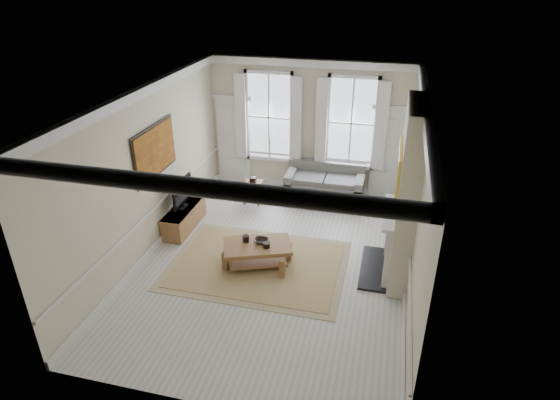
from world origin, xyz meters
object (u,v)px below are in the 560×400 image
(sofa, at_px, (325,185))
(coffee_table, at_px, (257,248))
(tv_stand, at_px, (184,218))
(side_table, at_px, (253,186))

(sofa, height_order, coffee_table, sofa)
(tv_stand, bearing_deg, coffee_table, -27.13)
(coffee_table, distance_m, tv_stand, 2.30)
(tv_stand, bearing_deg, side_table, 54.38)
(side_table, bearing_deg, tv_stand, -125.62)
(sofa, distance_m, side_table, 1.85)
(side_table, xyz_separation_m, tv_stand, (-1.16, -1.61, -0.17))
(side_table, distance_m, coffee_table, 2.81)
(sofa, height_order, side_table, sofa)
(sofa, xyz_separation_m, side_table, (-1.72, -0.68, 0.07))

